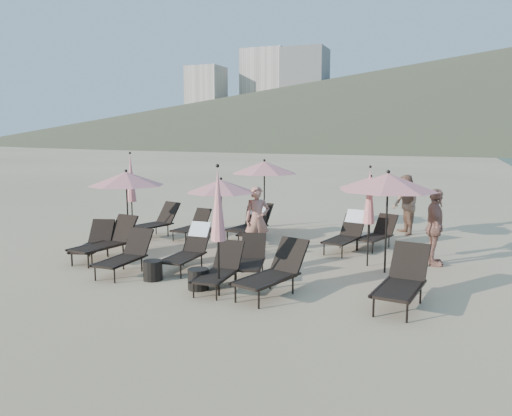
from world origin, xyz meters
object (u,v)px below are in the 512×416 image
at_px(lounger_2, 189,248).
at_px(side_table_0, 153,270).
at_px(lounger_5, 402,280).
at_px(beachgoer_a, 257,220).
at_px(lounger_3, 220,269).
at_px(side_table_1, 198,279).
at_px(umbrella_open_4, 371,183).
at_px(umbrella_open_0, 126,179).
at_px(lounger_6, 155,221).
at_px(lounger_1, 107,241).
at_px(lounger_13, 126,255).
at_px(beachgoer_b, 405,205).
at_px(lounger_8, 251,223).
at_px(umbrella_closed_0, 218,205).
at_px(umbrella_open_1, 221,186).
at_px(lounger_4, 251,258).
at_px(umbrella_closed_1, 369,197).
at_px(umbrella_open_3, 264,168).
at_px(lounger_11, 377,233).
at_px(lounger_10, 347,232).
at_px(lounger_9, 254,224).
at_px(umbrella_closed_2, 131,178).
at_px(lounger_7, 193,225).
at_px(lounger_0, 94,242).
at_px(lounger_12, 274,271).

distance_m(lounger_2, side_table_0, 1.20).
xyz_separation_m(lounger_5, beachgoer_a, (-4.04, 2.94, 0.41)).
height_order(lounger_3, beachgoer_a, beachgoer_a).
bearing_deg(side_table_1, umbrella_open_4, 67.11).
bearing_deg(umbrella_open_0, lounger_6, 99.93).
xyz_separation_m(lounger_1, lounger_3, (3.74, -1.15, -0.07)).
relative_size(lounger_13, beachgoer_b, 0.85).
bearing_deg(lounger_8, umbrella_closed_0, -64.19).
bearing_deg(umbrella_open_1, lounger_3, -64.96).
distance_m(lounger_4, umbrella_closed_1, 3.20).
bearing_deg(umbrella_open_3, umbrella_open_4, -8.81).
distance_m(lounger_1, lounger_5, 7.36).
height_order(lounger_11, beachgoer_b, beachgoer_b).
bearing_deg(umbrella_open_1, beachgoer_a, 19.50).
bearing_deg(lounger_10, lounger_9, -171.23).
height_order(umbrella_closed_1, umbrella_closed_2, umbrella_closed_2).
bearing_deg(umbrella_closed_2, lounger_7, 22.08).
xyz_separation_m(umbrella_open_1, side_table_0, (-0.25, -2.92, -1.58)).
height_order(lounger_0, umbrella_closed_1, umbrella_closed_1).
height_order(umbrella_open_3, beachgoer_a, umbrella_open_3).
height_order(lounger_1, umbrella_closed_2, umbrella_closed_2).
distance_m(lounger_0, lounger_11, 7.64).
relative_size(lounger_11, umbrella_open_1, 0.81).
height_order(lounger_0, lounger_2, lounger_2).
bearing_deg(lounger_7, umbrella_open_3, 55.93).
height_order(umbrella_open_0, umbrella_open_4, umbrella_open_0).
relative_size(lounger_8, side_table_0, 4.39).
bearing_deg(lounger_6, lounger_4, -18.14).
bearing_deg(lounger_10, umbrella_closed_2, -161.28).
bearing_deg(lounger_2, lounger_4, -1.83).
distance_m(lounger_3, lounger_12, 1.16).
height_order(umbrella_open_1, umbrella_closed_1, umbrella_closed_1).
bearing_deg(umbrella_open_4, lounger_8, -166.00).
height_order(lounger_0, lounger_5, lounger_5).
xyz_separation_m(lounger_2, lounger_13, (-1.14, -0.90, -0.05)).
bearing_deg(beachgoer_b, lounger_10, -48.88).
height_order(lounger_2, lounger_5, lounger_5).
bearing_deg(umbrella_closed_1, lounger_7, 165.57).
height_order(lounger_7, lounger_12, lounger_12).
distance_m(lounger_12, umbrella_closed_1, 3.44).
xyz_separation_m(lounger_4, side_table_0, (-1.86, -1.11, -0.19)).
bearing_deg(beachgoer_a, side_table_0, -136.26).
height_order(lounger_6, side_table_1, lounger_6).
height_order(lounger_6, lounger_10, lounger_10).
height_order(lounger_2, umbrella_closed_0, umbrella_closed_0).
relative_size(lounger_3, lounger_7, 1.03).
distance_m(lounger_2, lounger_11, 5.47).
distance_m(lounger_7, side_table_1, 5.31).
distance_m(lounger_3, side_table_0, 1.64).
xyz_separation_m(umbrella_closed_1, beachgoer_b, (0.44, 4.45, -0.74)).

